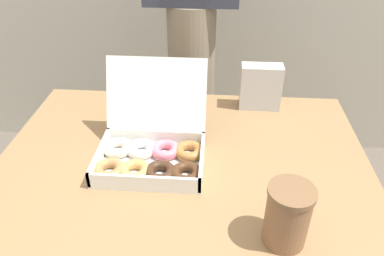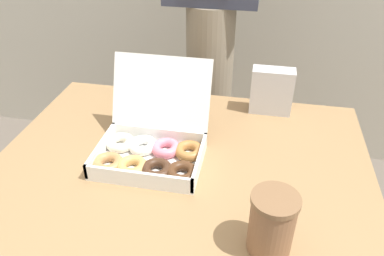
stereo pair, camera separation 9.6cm
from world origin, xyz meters
name	(u,v)px [view 1 (the left image)]	position (x,y,z in m)	size (l,w,h in m)	color
table	(184,248)	(0.00, 0.00, 0.36)	(0.99, 0.74, 0.72)	#99754C
donut_box	(151,151)	(-0.08, -0.01, 0.75)	(0.30, 0.28, 0.23)	white
coffee_cup	(287,215)	(0.23, -0.24, 0.79)	(0.09, 0.09, 0.14)	#8C6042
napkin_holder	(261,87)	(0.22, 0.30, 0.79)	(0.13, 0.06, 0.15)	silver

